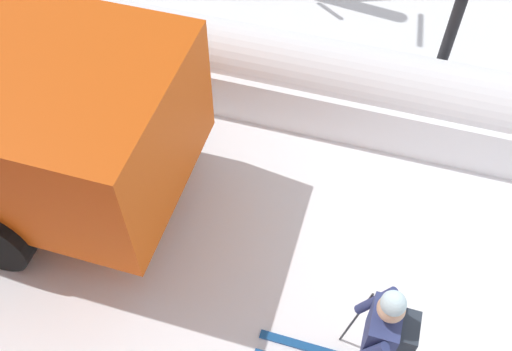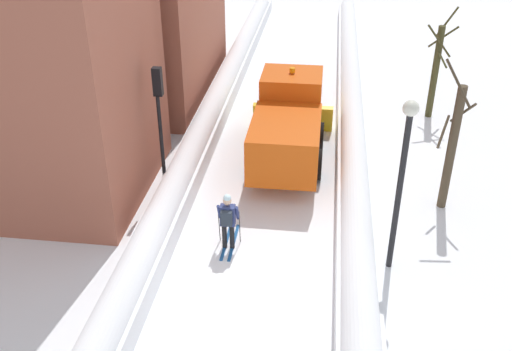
{
  "view_description": "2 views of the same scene",
  "coord_description": "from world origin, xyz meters",
  "views": [
    {
      "loc": [
        -3.03,
        1.37,
        6.02
      ],
      "look_at": [
        0.28,
        2.35,
        1.55
      ],
      "focal_mm": 40.33,
      "sensor_mm": 36.0,
      "label": 1
    },
    {
      "loc": [
        1.73,
        -12.62,
        10.29
      ],
      "look_at": [
        -0.2,
        2.65,
        1.45
      ],
      "focal_mm": 41.11,
      "sensor_mm": 36.0,
      "label": 2
    }
  ],
  "objects": [
    {
      "name": "skier",
      "position": [
        -0.78,
        0.87,
        1.0
      ],
      "size": [
        0.62,
        1.8,
        1.81
      ],
      "color": "black",
      "rests_on": "ground"
    }
  ]
}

